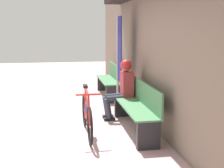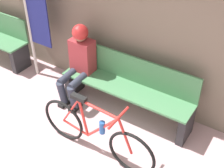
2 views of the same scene
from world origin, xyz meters
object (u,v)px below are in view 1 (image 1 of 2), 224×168
Objects in this scene: park_bench_near at (137,107)px; person_seated at (122,85)px; park_bench_far at (110,81)px; banner_pole at (119,53)px; bicycle at (87,115)px.

person_seated is (-0.76, -0.11, 0.28)m from park_bench_near.
banner_pole reaches higher than park_bench_far.
park_bench_near is 1.84m from banner_pole.
park_bench_near is 0.81m from person_seated.
park_bench_near reaches higher than bicycle.
bicycle is 2.14m from banner_pole.
park_bench_far is (-2.16, 0.11, -0.29)m from person_seated.
banner_pole reaches higher than person_seated.
person_seated is 1.04m from banner_pole.
bicycle is at bearing -16.69° from park_bench_far.
park_bench_far is (-3.01, 0.90, 0.06)m from bicycle.
park_bench_near is 0.91m from bicycle.
park_bench_near is 1.12× the size of park_bench_far.
banner_pole is at bearing -179.61° from park_bench_near.
banner_pole is (-0.88, 0.10, 0.56)m from person_seated.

